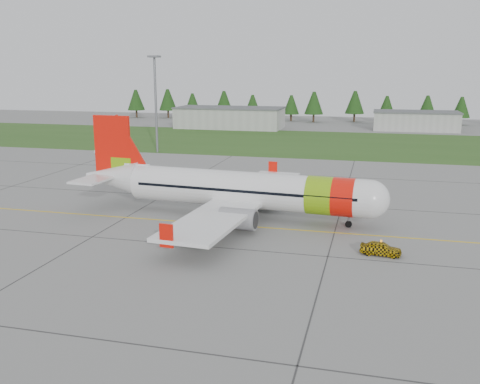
# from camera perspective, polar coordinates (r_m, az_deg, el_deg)

# --- Properties ---
(ground) EXTENTS (320.00, 320.00, 0.00)m
(ground) POSITION_cam_1_polar(r_m,az_deg,el_deg) (53.81, -1.37, -6.02)
(ground) COLOR gray
(ground) RESTS_ON ground
(aircraft) EXTENTS (39.01, 36.06, 11.82)m
(aircraft) POSITION_cam_1_polar(r_m,az_deg,el_deg) (64.14, -0.14, 0.25)
(aircraft) COLOR white
(aircraft) RESTS_ON ground
(follow_me_car) EXTENTS (1.50, 1.71, 3.92)m
(follow_me_car) POSITION_cam_1_polar(r_m,az_deg,el_deg) (53.06, 14.86, -4.52)
(follow_me_car) COLOR yellow
(follow_me_car) RESTS_ON ground
(service_van) EXTENTS (1.56, 1.49, 4.20)m
(service_van) POSITION_cam_1_polar(r_m,az_deg,el_deg) (118.72, -14.53, 5.05)
(service_van) COLOR silver
(service_van) RESTS_ON ground
(grass_strip) EXTENTS (320.00, 50.00, 0.03)m
(grass_strip) POSITION_cam_1_polar(r_m,az_deg,el_deg) (132.87, 8.25, 5.21)
(grass_strip) COLOR #30561E
(grass_strip) RESTS_ON ground
(taxi_guideline) EXTENTS (120.00, 0.25, 0.02)m
(taxi_guideline) POSITION_cam_1_polar(r_m,az_deg,el_deg) (61.18, 0.65, -3.66)
(taxi_guideline) COLOR gold
(taxi_guideline) RESTS_ON ground
(hangar_west) EXTENTS (32.00, 14.00, 6.00)m
(hangar_west) POSITION_cam_1_polar(r_m,az_deg,el_deg) (165.56, -1.10, 7.87)
(hangar_west) COLOR #A8A8A3
(hangar_west) RESTS_ON ground
(hangar_east) EXTENTS (24.00, 12.00, 5.20)m
(hangar_east) POSITION_cam_1_polar(r_m,az_deg,el_deg) (168.03, 18.22, 7.18)
(hangar_east) COLOR #A8A8A3
(hangar_east) RESTS_ON ground
(floodlight_mast) EXTENTS (0.50, 0.50, 20.00)m
(floodlight_mast) POSITION_cam_1_polar(r_m,az_deg,el_deg) (116.64, -8.96, 9.07)
(floodlight_mast) COLOR slate
(floodlight_mast) RESTS_ON ground
(treeline) EXTENTS (160.00, 8.00, 10.00)m
(treeline) POSITION_cam_1_polar(r_m,az_deg,el_deg) (187.92, 10.19, 8.88)
(treeline) COLOR #1C3F14
(treeline) RESTS_ON ground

